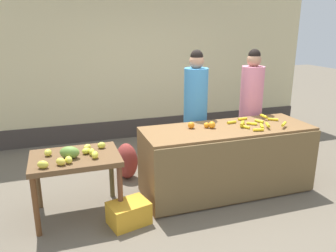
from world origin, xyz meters
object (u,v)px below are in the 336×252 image
vendor_woman_pink_shirt (250,110)px  produce_crate (129,213)px  vendor_woman_blue_shirt (195,114)px  produce_sack (127,161)px

vendor_woman_pink_shirt → produce_crate: size_ratio=4.17×
vendor_woman_blue_shirt → produce_sack: (-1.01, 0.15, -0.66)m
vendor_woman_blue_shirt → produce_crate: vendor_woman_blue_shirt is taller
vendor_woman_blue_shirt → vendor_woman_pink_shirt: 0.91m
vendor_woman_pink_shirt → produce_sack: 2.03m
vendor_woman_blue_shirt → vendor_woman_pink_shirt: bearing=-0.8°
vendor_woman_blue_shirt → produce_crate: size_ratio=4.19×
vendor_woman_blue_shirt → produce_sack: 1.22m
vendor_woman_blue_shirt → vendor_woman_pink_shirt: vendor_woman_blue_shirt is taller
vendor_woman_pink_shirt → produce_crate: 2.51m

